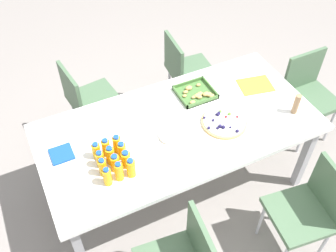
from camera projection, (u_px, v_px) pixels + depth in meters
ground_plane at (177, 185)px, 3.34m from camera, size 12.00×12.00×0.00m
party_table at (179, 131)px, 2.84m from camera, size 2.01×0.99×0.74m
chair_far_left at (87, 98)px, 3.36m from camera, size 0.45×0.45×0.83m
chair_near_right at (310, 208)px, 2.62m from camera, size 0.45×0.45×0.83m
chair_far_right at (185, 68)px, 3.63m from camera, size 0.42×0.42×0.83m
chair_end at (308, 91)px, 3.42m from camera, size 0.40×0.40×0.83m
juice_bottle_0 at (107, 177)px, 2.41m from camera, size 0.05×0.05×0.15m
juice_bottle_1 at (119, 171)px, 2.43m from camera, size 0.05×0.05×0.15m
juice_bottle_2 at (131, 168)px, 2.45m from camera, size 0.06×0.06×0.15m
juice_bottle_3 at (103, 167)px, 2.46m from camera, size 0.05×0.05×0.14m
juice_bottle_4 at (115, 163)px, 2.49m from camera, size 0.06×0.06×0.14m
juice_bottle_5 at (126, 159)px, 2.50m from camera, size 0.06×0.06×0.14m
juice_bottle_6 at (100, 159)px, 2.51m from camera, size 0.05×0.05×0.13m
juice_bottle_7 at (110, 156)px, 2.52m from camera, size 0.06×0.06×0.15m
juice_bottle_8 at (122, 151)px, 2.55m from camera, size 0.06×0.06×0.14m
juice_bottle_9 at (96, 151)px, 2.56m from camera, size 0.05×0.05×0.14m
juice_bottle_10 at (106, 148)px, 2.57m from camera, size 0.05×0.05×0.15m
juice_bottle_11 at (117, 144)px, 2.59m from camera, size 0.06×0.06×0.14m
fruit_pizza at (224, 122)px, 2.81m from camera, size 0.33×0.33×0.05m
snack_tray at (196, 93)px, 3.02m from camera, size 0.28×0.26×0.04m
plate_stack at (172, 135)px, 2.72m from camera, size 0.18×0.18×0.02m
napkin_stack at (62, 154)px, 2.61m from camera, size 0.15×0.15×0.01m
cardboard_tube at (296, 104)px, 2.83m from camera, size 0.04×0.04×0.17m
paper_folder at (255, 85)px, 3.10m from camera, size 0.30×0.25×0.01m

